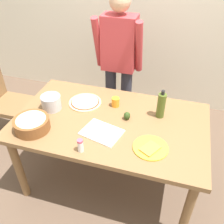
% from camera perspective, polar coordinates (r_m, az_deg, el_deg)
% --- Properties ---
extents(ground, '(8.00, 8.00, 0.00)m').
position_cam_1_polar(ground, '(2.63, -0.32, -14.89)').
color(ground, brown).
extents(wall_back, '(5.60, 0.10, 2.60)m').
position_cam_1_polar(wall_back, '(3.28, 8.46, 23.12)').
color(wall_back, silver).
rests_on(wall_back, ground).
extents(dining_table, '(1.60, 0.96, 0.76)m').
position_cam_1_polar(dining_table, '(2.14, -0.38, -3.79)').
color(dining_table, brown).
rests_on(dining_table, ground).
extents(person_cook, '(0.49, 0.25, 1.62)m').
position_cam_1_polar(person_cook, '(2.64, 1.58, 11.69)').
color(person_cook, '#2D2D38').
rests_on(person_cook, ground).
extents(chair_wooden_left, '(0.40, 0.40, 0.95)m').
position_cam_1_polar(chair_wooden_left, '(2.99, -23.72, 2.82)').
color(chair_wooden_left, brown).
rests_on(chair_wooden_left, ground).
extents(pizza_raw_on_board, '(0.30, 0.30, 0.02)m').
position_cam_1_polar(pizza_raw_on_board, '(2.29, -6.18, 2.25)').
color(pizza_raw_on_board, beige).
rests_on(pizza_raw_on_board, dining_table).
extents(plate_with_slice, '(0.26, 0.26, 0.02)m').
position_cam_1_polar(plate_with_slice, '(1.85, 8.78, -8.10)').
color(plate_with_slice, gold).
rests_on(plate_with_slice, dining_table).
extents(popcorn_bowl, '(0.28, 0.28, 0.11)m').
position_cam_1_polar(popcorn_bowl, '(2.06, -17.93, -2.41)').
color(popcorn_bowl, brown).
rests_on(popcorn_bowl, dining_table).
extents(olive_oil_bottle, '(0.07, 0.07, 0.26)m').
position_cam_1_polar(olive_oil_bottle, '(2.10, 11.19, 1.52)').
color(olive_oil_bottle, '#47561E').
rests_on(olive_oil_bottle, dining_table).
extents(steel_pot, '(0.17, 0.17, 0.13)m').
position_cam_1_polar(steel_pot, '(2.24, -13.75, 2.20)').
color(steel_pot, '#B7B7BC').
rests_on(steel_pot, dining_table).
extents(cup_orange, '(0.07, 0.07, 0.08)m').
position_cam_1_polar(cup_orange, '(2.22, 0.81, 2.31)').
color(cup_orange, orange).
rests_on(cup_orange, dining_table).
extents(salt_shaker, '(0.04, 0.04, 0.11)m').
position_cam_1_polar(salt_shaker, '(1.80, -7.24, -7.62)').
color(salt_shaker, white).
rests_on(salt_shaker, dining_table).
extents(cutting_board_white, '(0.34, 0.29, 0.01)m').
position_cam_1_polar(cutting_board_white, '(1.96, -2.37, -4.68)').
color(cutting_board_white, white).
rests_on(cutting_board_white, dining_table).
extents(avocado, '(0.06, 0.06, 0.07)m').
position_cam_1_polar(avocado, '(2.08, 3.44, -0.87)').
color(avocado, '#2D4219').
rests_on(avocado, dining_table).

